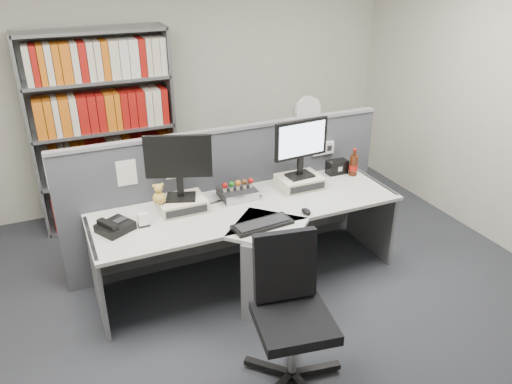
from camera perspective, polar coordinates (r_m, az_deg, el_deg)
name	(u,v)px	position (r m, az deg, el deg)	size (l,w,h in m)	color
ground	(290,334)	(4.00, 3.91, -15.76)	(5.50, 5.50, 0.00)	#31343A
room_shell	(299,106)	(3.12, 4.89, 9.73)	(5.04, 5.54, 2.72)	beige
partition	(230,193)	(4.60, -2.97, -0.08)	(3.00, 0.08, 1.27)	#494A52
desk	(259,245)	(4.16, 0.31, -6.07)	(2.60, 1.20, 0.72)	beige
monitor_riser_left	(182,204)	(4.17, -8.44, -1.34)	(0.38, 0.31, 0.10)	beige
monitor_riser_right	(300,182)	(4.54, 4.98, 1.19)	(0.38, 0.31, 0.10)	beige
monitor_left	(179,162)	(4.02, -8.79, 3.42)	(0.51, 0.24, 0.54)	black
monitor_right	(301,144)	(4.41, 5.14, 5.50)	(0.52, 0.18, 0.52)	black
desktop_pc	(237,193)	(4.34, -2.12, -0.09)	(0.30, 0.27, 0.08)	black
figurines	(238,184)	(4.29, -2.06, 0.92)	(0.29, 0.05, 0.09)	beige
keyboard	(262,224)	(3.89, 0.73, -3.69)	(0.49, 0.22, 0.03)	black
mouse	(306,211)	(4.09, 5.72, -2.19)	(0.07, 0.11, 0.04)	black
desk_phone	(115,227)	(3.96, -15.77, -3.79)	(0.31, 0.30, 0.10)	black
desk_calendar	(143,221)	(3.97, -12.68, -3.19)	(0.09, 0.07, 0.11)	black
plush_toy	(159,195)	(4.06, -10.97, -0.36)	(0.10, 0.10, 0.18)	gold
speaker	(337,167)	(4.86, 9.19, 2.82)	(0.20, 0.11, 0.13)	black
cola_bottle	(354,165)	(4.83, 11.02, 2.99)	(0.08, 0.08, 0.27)	#3F190A
shelving_unit	(104,133)	(5.37, -16.86, 6.45)	(1.41, 0.40, 2.00)	gray
filing_cabinet	(304,172)	(5.80, 5.49, 2.26)	(0.45, 0.61, 0.70)	gray
desk_fan	(307,114)	(5.57, 5.79, 8.78)	(0.32, 0.19, 0.54)	white
office_chair	(290,308)	(3.36, 3.94, -13.05)	(0.67, 0.67, 1.02)	silver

